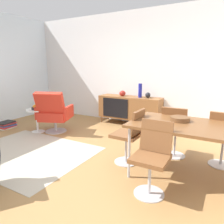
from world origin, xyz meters
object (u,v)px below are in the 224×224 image
(vase_ceramic_small, at_px, (148,95))
(magazine_stack, at_px, (7,125))
(vase_cobalt, at_px, (140,91))
(dining_chair_back_left, at_px, (175,130))
(wooden_bowl_on_table, at_px, (180,119))
(fruit_bowl, at_px, (36,108))
(dining_table, at_px, (193,128))
(dining_chair_back_right, at_px, (223,137))
(vase_sculptural_dark, at_px, (122,93))
(dining_chair_near_window, at_px, (130,134))
(lounge_chair_red, at_px, (54,112))
(side_table_round, at_px, (37,118))
(sideboard, at_px, (130,108))
(dining_chair_front_left, at_px, (152,155))

(vase_ceramic_small, distance_m, magazine_stack, 3.48)
(vase_cobalt, xyz_separation_m, dining_chair_back_left, (1.19, -1.44, -0.42))
(wooden_bowl_on_table, relative_size, fruit_bowl, 1.30)
(dining_table, distance_m, dining_chair_back_right, 0.70)
(vase_sculptural_dark, distance_m, dining_chair_back_right, 2.79)
(vase_sculptural_dark, bearing_deg, dining_chair_near_window, -60.48)
(vase_ceramic_small, xyz_separation_m, fruit_bowl, (-2.04, -1.59, -0.22))
(vase_cobalt, relative_size, dining_chair_back_left, 0.39)
(dining_chair_near_window, bearing_deg, lounge_chair_red, 165.05)
(lounge_chair_red, relative_size, magazine_stack, 2.34)
(dining_chair_back_left, bearing_deg, side_table_round, -177.13)
(vase_sculptural_dark, bearing_deg, sideboard, -0.52)
(vase_sculptural_dark, relative_size, dining_chair_back_left, 0.19)
(dining_table, bearing_deg, vase_sculptural_dark, 135.34)
(sideboard, relative_size, dining_chair_back_left, 1.87)
(dining_chair_front_left, height_order, magazine_stack, dining_chair_front_left)
(wooden_bowl_on_table, relative_size, dining_chair_back_left, 0.30)
(vase_cobalt, xyz_separation_m, magazine_stack, (-2.72, -1.75, -0.81))
(dining_chair_back_left, distance_m, dining_chair_back_right, 0.69)
(vase_sculptural_dark, bearing_deg, magazine_stack, -142.00)
(lounge_chair_red, relative_size, fruit_bowl, 4.73)
(vase_sculptural_dark, xyz_separation_m, dining_table, (2.02, -2.00, -0.09))
(vase_cobalt, xyz_separation_m, lounge_chair_red, (-1.47, -1.43, -0.42))
(dining_table, bearing_deg, dining_chair_back_right, 58.30)
(sideboard, relative_size, vase_sculptural_dark, 9.89)
(dining_chair_front_left, relative_size, side_table_round, 1.65)
(dining_chair_back_left, bearing_deg, dining_chair_near_window, -133.95)
(sideboard, relative_size, dining_chair_front_left, 1.87)
(side_table_round, bearing_deg, vase_cobalt, 40.84)
(dining_chair_front_left, xyz_separation_m, fruit_bowl, (-3.03, 0.97, 0.09))
(sideboard, xyz_separation_m, wooden_bowl_on_table, (1.61, -1.89, 0.33))
(vase_sculptural_dark, height_order, magazine_stack, vase_sculptural_dark)
(sideboard, xyz_separation_m, dining_chair_front_left, (1.46, -2.55, 0.03))
(dining_chair_front_left, distance_m, side_table_round, 3.18)
(vase_sculptural_dark, relative_size, magazine_stack, 0.40)
(lounge_chair_red, xyz_separation_m, fruit_bowl, (-0.37, -0.16, 0.10))
(dining_chair_front_left, distance_m, lounge_chair_red, 2.89)
(sideboard, bearing_deg, vase_sculptural_dark, 179.48)
(lounge_chair_red, bearing_deg, dining_table, -10.63)
(dining_table, bearing_deg, lounge_chair_red, 169.37)
(vase_cobalt, bearing_deg, dining_chair_back_left, -50.31)
(vase_sculptural_dark, distance_m, vase_ceramic_small, 0.68)
(dining_chair_front_left, bearing_deg, magazine_stack, 168.42)
(dining_chair_back_right, relative_size, magazine_stack, 2.11)
(sideboard, height_order, dining_chair_front_left, dining_chair_front_left)
(dining_chair_near_window, bearing_deg, magazine_stack, 175.85)
(vase_sculptural_dark, bearing_deg, fruit_bowl, -130.59)
(vase_sculptural_dark, xyz_separation_m, wooden_bowl_on_table, (1.82, -1.89, -0.02))
(vase_sculptural_dark, xyz_separation_m, dining_chair_back_left, (1.67, -1.44, -0.32))
(vase_sculptural_dark, distance_m, fruit_bowl, 2.11)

